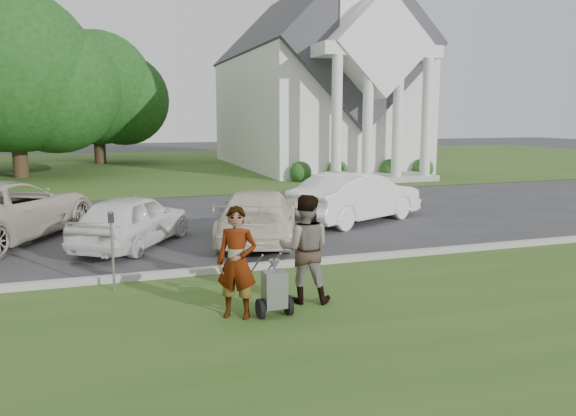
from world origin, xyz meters
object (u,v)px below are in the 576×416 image
church (314,72)px  person_right (305,249)px  tree_left (14,79)px  car_a (3,210)px  car_d (357,197)px  person_left (237,264)px  parking_meter_near (112,241)px  tree_back (97,93)px  car_b (132,220)px  striping_cart (274,290)px  car_c (258,215)px

church → person_right: 27.08m
tree_left → person_right: bearing=-72.7°
car_a → car_d: (9.94, -0.51, -0.03)m
person_left → person_right: (1.30, 0.40, 0.04)m
church → parking_meter_near: church is taller
tree_back → car_a: bearing=-95.6°
person_left → car_b: person_left is taller
tree_left → car_b: 19.45m
striping_cart → parking_meter_near: parking_meter_near is taller
person_left → person_right: size_ratio=0.96×
tree_left → tree_back: (4.00, 8.00, -0.38)m
person_right → car_c: person_right is taller
tree_left → car_a: bearing=-84.4°
car_a → car_b: (3.17, -1.83, -0.12)m
striping_cart → car_a: (-5.07, 7.73, 0.35)m
car_a → church: bearing=-103.3°
car_b → parking_meter_near: bearing=113.9°
car_b → car_c: (3.15, -0.36, 0.01)m
church → car_a: bearing=-131.2°
tree_left → parking_meter_near: 22.77m
car_c → church: bearing=-94.6°
parking_meter_near → car_a: (-2.63, 5.49, -0.16)m
car_a → car_d: 9.95m
person_right → car_b: size_ratio=0.48×
car_b → tree_left: bearing=-43.2°
parking_meter_near → car_a: car_a is taller
tree_left → person_right: (7.40, -23.69, -4.16)m
car_a → car_c: (6.32, -2.19, -0.12)m
person_right → car_b: person_right is taller
person_left → car_d: size_ratio=0.39×
striping_cart → person_left: bearing=164.0°
tree_back → car_a: size_ratio=1.69×
tree_back → person_right: bearing=-83.9°
person_right → car_a: bearing=-31.1°
car_b → car_d: (6.77, 1.31, 0.10)m
church → car_d: (-5.47, -18.13, -5.17)m
striping_cart → car_a: bearing=120.5°
car_b → tree_back: bearing=-56.1°
person_left → car_c: (1.83, 5.40, -0.23)m
tree_back → parking_meter_near: bearing=-89.6°
striping_cart → person_left: (-0.58, 0.14, 0.46)m
tree_back → parking_meter_near: (0.23, -29.98, -3.77)m
tree_left → person_left: 25.20m
striping_cart → person_left: size_ratio=0.62×
car_c → tree_left: bearing=-47.0°
person_left → car_c: size_ratio=0.39×
person_right → tree_back: bearing=-63.8°
person_left → tree_left: bearing=133.6°
car_a → car_d: size_ratio=1.23×
car_d → person_right: bearing=122.6°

